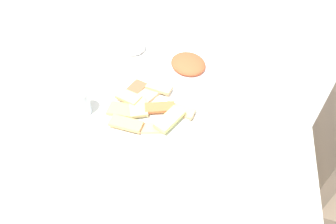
{
  "coord_description": "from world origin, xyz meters",
  "views": [
    {
      "loc": [
        0.75,
        0.12,
        1.58
      ],
      "look_at": [
        -0.0,
        -0.06,
        0.77
      ],
      "focal_mm": 32.27,
      "sensor_mm": 36.0,
      "label": 1
    }
  ],
  "objects_px": {
    "salad_plate_rice": "(133,48)",
    "drinking_glass": "(80,103)",
    "soda_can": "(271,220)",
    "dining_table": "(182,133)",
    "salad_plate_greens": "(188,65)",
    "pide_platter": "(146,110)"
  },
  "relations": [
    {
      "from": "drinking_glass",
      "to": "pide_platter",
      "type": "bearing_deg",
      "value": 102.79
    },
    {
      "from": "salad_plate_rice",
      "to": "drinking_glass",
      "type": "xyz_separation_m",
      "value": [
        0.42,
        -0.07,
        0.03
      ]
    },
    {
      "from": "dining_table",
      "to": "salad_plate_greens",
      "type": "height_order",
      "value": "salad_plate_greens"
    },
    {
      "from": "drinking_glass",
      "to": "salad_plate_greens",
      "type": "bearing_deg",
      "value": 136.19
    },
    {
      "from": "salad_plate_rice",
      "to": "drinking_glass",
      "type": "distance_m",
      "value": 0.43
    },
    {
      "from": "soda_can",
      "to": "salad_plate_rice",
      "type": "bearing_deg",
      "value": -139.27
    },
    {
      "from": "pide_platter",
      "to": "salad_plate_rice",
      "type": "relative_size",
      "value": 1.75
    },
    {
      "from": "dining_table",
      "to": "salad_plate_rice",
      "type": "distance_m",
      "value": 0.5
    },
    {
      "from": "soda_can",
      "to": "drinking_glass",
      "type": "distance_m",
      "value": 0.76
    },
    {
      "from": "salad_plate_rice",
      "to": "drinking_glass",
      "type": "relative_size",
      "value": 2.11
    },
    {
      "from": "salad_plate_greens",
      "to": "soda_can",
      "type": "xyz_separation_m",
      "value": [
        0.67,
        0.35,
        0.04
      ]
    },
    {
      "from": "dining_table",
      "to": "drinking_glass",
      "type": "xyz_separation_m",
      "value": [
        0.04,
        -0.39,
        0.12
      ]
    },
    {
      "from": "salad_plate_greens",
      "to": "soda_can",
      "type": "height_order",
      "value": "soda_can"
    },
    {
      "from": "salad_plate_greens",
      "to": "drinking_glass",
      "type": "relative_size",
      "value": 2.4
    },
    {
      "from": "salad_plate_greens",
      "to": "drinking_glass",
      "type": "bearing_deg",
      "value": -43.81
    },
    {
      "from": "salad_plate_rice",
      "to": "soda_can",
      "type": "height_order",
      "value": "soda_can"
    },
    {
      "from": "salad_plate_greens",
      "to": "drinking_glass",
      "type": "xyz_separation_m",
      "value": [
        0.36,
        -0.35,
        0.03
      ]
    },
    {
      "from": "pide_platter",
      "to": "salad_plate_greens",
      "type": "distance_m",
      "value": 0.32
    },
    {
      "from": "soda_can",
      "to": "drinking_glass",
      "type": "height_order",
      "value": "soda_can"
    },
    {
      "from": "dining_table",
      "to": "salad_plate_greens",
      "type": "distance_m",
      "value": 0.33
    },
    {
      "from": "salad_plate_rice",
      "to": "soda_can",
      "type": "relative_size",
      "value": 1.66
    },
    {
      "from": "soda_can",
      "to": "drinking_glass",
      "type": "xyz_separation_m",
      "value": [
        -0.31,
        -0.7,
        -0.01
      ]
    }
  ]
}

